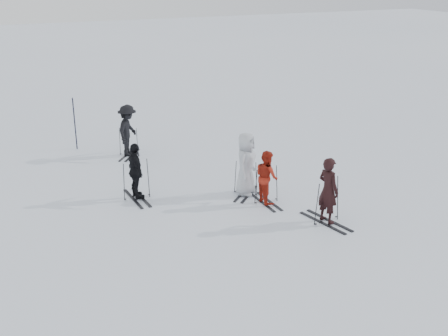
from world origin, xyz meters
name	(u,v)px	position (x,y,z in m)	size (l,w,h in m)	color
ground	(238,210)	(0.00, 0.00, 0.00)	(120.00, 120.00, 0.00)	silver
skier_near_dark	(328,191)	(1.93, -1.81, 0.96)	(0.70, 0.46, 1.91)	black
skier_red	(267,178)	(1.04, 0.15, 0.82)	(0.80, 0.62, 1.64)	#9E2011
skier_grey	(246,164)	(0.76, 0.99, 1.01)	(0.98, 0.64, 2.01)	#B8BCC2
skier_uphill_left	(136,172)	(-2.51, 2.07, 0.89)	(1.04, 0.43, 1.77)	black
skier_uphill_far	(128,131)	(-1.63, 6.28, 0.98)	(1.26, 0.73, 1.95)	black
skis_near_dark	(327,200)	(1.93, -1.81, 0.67)	(0.97, 1.84, 1.34)	black
skis_red	(266,185)	(1.04, 0.15, 0.59)	(0.86, 1.62, 1.18)	black
skis_grey	(246,177)	(0.76, 0.99, 0.57)	(0.83, 1.56, 1.14)	black
skis_uphill_left	(136,179)	(-2.51, 2.07, 0.64)	(0.93, 1.76, 1.28)	black
skis_uphill_far	(129,141)	(-1.63, 6.28, 0.57)	(0.83, 1.56, 1.14)	black
piste_marker	(75,124)	(-3.31, 7.91, 1.04)	(0.05, 0.05, 2.07)	black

